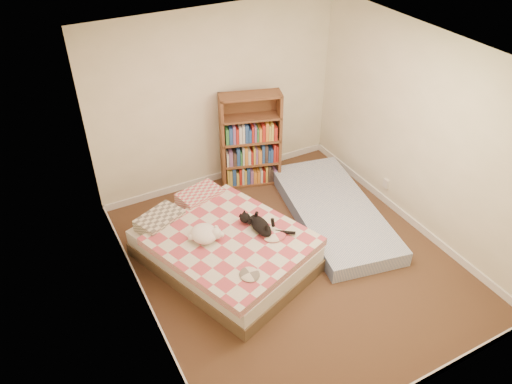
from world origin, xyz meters
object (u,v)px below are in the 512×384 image
bookshelf (250,150)px  bed (222,246)px  black_cat (259,224)px  floor_mattress (333,211)px  white_dog (205,234)px

bookshelf → bed: bearing=-111.0°
bed → bookshelf: bookshelf is taller
bed → black_cat: black_cat is taller
bed → black_cat: (0.40, -0.16, 0.30)m
floor_mattress → black_cat: size_ratio=3.25×
floor_mattress → black_cat: black_cat is taller
white_dog → floor_mattress: bearing=-8.4°
bed → floor_mattress: bearing=-17.7°
floor_mattress → black_cat: bearing=-158.2°
bookshelf → floor_mattress: bearing=-48.7°
bookshelf → white_dog: (-1.29, -1.40, 0.03)m
black_cat → bookshelf: bearing=39.9°
bed → white_dog: bearing=171.9°
bed → white_dog: 0.38m
floor_mattress → white_dog: 1.91m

